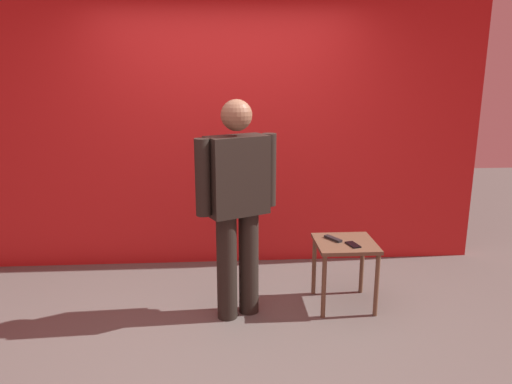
# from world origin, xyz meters

# --- Properties ---
(ground_plane) EXTENTS (12.00, 12.00, 0.00)m
(ground_plane) POSITION_xyz_m (0.00, 0.00, 0.00)
(ground_plane) COLOR #59544F
(back_wall_red) EXTENTS (4.98, 0.12, 2.71)m
(back_wall_red) POSITION_xyz_m (0.00, 1.55, 1.36)
(back_wall_red) COLOR red
(back_wall_red) RESTS_ON ground_plane
(standing_person) EXTENTS (0.65, 0.40, 1.70)m
(standing_person) POSITION_xyz_m (0.07, 0.37, 0.95)
(standing_person) COLOR black
(standing_person) RESTS_ON ground_plane
(side_table) EXTENTS (0.48, 0.48, 0.55)m
(side_table) POSITION_xyz_m (0.94, 0.48, 0.46)
(side_table) COLOR brown
(side_table) RESTS_ON ground_plane
(cell_phone) EXTENTS (0.11, 0.16, 0.01)m
(cell_phone) POSITION_xyz_m (0.98, 0.40, 0.55)
(cell_phone) COLOR black
(cell_phone) RESTS_ON side_table
(tv_remote) EXTENTS (0.13, 0.17, 0.02)m
(tv_remote) POSITION_xyz_m (0.85, 0.54, 0.56)
(tv_remote) COLOR black
(tv_remote) RESTS_ON side_table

